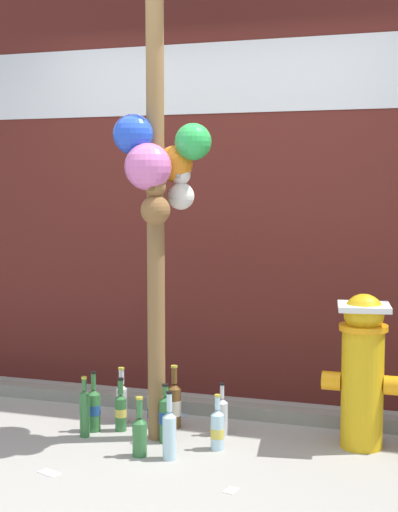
{
  "coord_description": "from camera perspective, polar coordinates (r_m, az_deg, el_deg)",
  "views": [
    {
      "loc": [
        1.4,
        -3.38,
        1.44
      ],
      "look_at": [
        0.16,
        0.52,
        1.05
      ],
      "focal_mm": 52.82,
      "sensor_mm": 36.0,
      "label": 1
    }
  ],
  "objects": [
    {
      "name": "bottle_2",
      "position": [
        4.6,
        -3.46,
        -11.34
      ],
      "size": [
        0.08,
        0.08,
        0.31
      ],
      "color": "#93CCE0",
      "rests_on": "ground_plane"
    },
    {
      "name": "bottle_3",
      "position": [
        4.52,
        -5.95,
        -11.54
      ],
      "size": [
        0.07,
        0.07,
        0.31
      ],
      "color": "#337038",
      "rests_on": "ground_plane"
    },
    {
      "name": "curb_strip",
      "position": [
        4.85,
        0.08,
        -11.34
      ],
      "size": [
        8.0,
        0.12,
        0.08
      ],
      "primitive_type": "cube",
      "color": "gray",
      "rests_on": "ground_plane"
    },
    {
      "name": "litter_2",
      "position": [
        3.72,
        2.42,
        -17.28
      ],
      "size": [
        0.06,
        0.09,
        0.01
      ],
      "primitive_type": "cube",
      "rotation": [
        0.0,
        0.0,
        1.43
      ],
      "color": "silver",
      "rests_on": "ground_plane"
    },
    {
      "name": "litter_0",
      "position": [
        3.99,
        -11.25,
        -15.79
      ],
      "size": [
        0.13,
        0.1,
        0.01
      ],
      "primitive_type": "cube",
      "rotation": [
        0.0,
        0.0,
        1.21
      ],
      "color": "silver",
      "rests_on": "ground_plane"
    },
    {
      "name": "bottle_0",
      "position": [
        4.43,
        1.75,
        -11.96
      ],
      "size": [
        0.07,
        0.07,
        0.31
      ],
      "color": "silver",
      "rests_on": "ground_plane"
    },
    {
      "name": "bottle_5",
      "position": [
        4.06,
        -2.26,
        -13.26
      ],
      "size": [
        0.07,
        0.07,
        0.36
      ],
      "color": "#B2DBEA",
      "rests_on": "ground_plane"
    },
    {
      "name": "bottle_4",
      "position": [
        4.53,
        -7.97,
        -11.38
      ],
      "size": [
        0.08,
        0.08,
        0.36
      ],
      "color": "#337038",
      "rests_on": "ground_plane"
    },
    {
      "name": "litter_1",
      "position": [
        4.82,
        -1.52,
        -11.91
      ],
      "size": [
        0.11,
        0.11,
        0.01
      ],
      "primitive_type": "cube",
      "rotation": [
        0.0,
        0.0,
        0.08
      ],
      "color": "#8C99B2",
      "rests_on": "ground_plane"
    },
    {
      "name": "bottle_10",
      "position": [
        4.11,
        -4.52,
        -13.29
      ],
      "size": [
        0.08,
        0.08,
        0.32
      ],
      "color": "#337038",
      "rests_on": "ground_plane"
    },
    {
      "name": "memorial_post",
      "position": [
        4.17,
        -3.23,
        8.43
      ],
      "size": [
        0.54,
        0.52,
        2.89
      ],
      "color": "olive",
      "rests_on": "ground_plane"
    },
    {
      "name": "building_wall",
      "position": [
        5.15,
        1.83,
        10.47
      ],
      "size": [
        10.0,
        0.21,
        3.78
      ],
      "color": "#561E19",
      "rests_on": "ground_plane"
    },
    {
      "name": "ground_plane",
      "position": [
        3.93,
        -4.73,
        -16.07
      ],
      "size": [
        14.0,
        14.0,
        0.0
      ],
      "primitive_type": "plane",
      "color": "#9E9B93"
    },
    {
      "name": "bottle_1",
      "position": [
        4.3,
        -2.55,
        -12.11
      ],
      "size": [
        0.07,
        0.07,
        0.33
      ],
      "color": "#337038",
      "rests_on": "ground_plane"
    },
    {
      "name": "bottle_9",
      "position": [
        4.55,
        -1.88,
        -11.15
      ],
      "size": [
        0.08,
        0.08,
        0.37
      ],
      "color": "brown",
      "rests_on": "ground_plane"
    },
    {
      "name": "bottle_8",
      "position": [
        4.2,
        1.39,
        -12.96
      ],
      "size": [
        0.08,
        0.08,
        0.31
      ],
      "color": "#B2DBEA",
      "rests_on": "ground_plane"
    },
    {
      "name": "fire_hydrant",
      "position": [
        4.24,
        12.29,
        -8.25
      ],
      "size": [
        0.44,
        0.31,
        0.85
      ],
      "color": "gold",
      "rests_on": "ground_plane"
    },
    {
      "name": "bottle_6",
      "position": [
        4.66,
        -5.88,
        -10.86
      ],
      "size": [
        0.07,
        0.07,
        0.34
      ],
      "color": "silver",
      "rests_on": "ground_plane"
    },
    {
      "name": "bottle_7",
      "position": [
        4.44,
        -8.66,
        -11.55
      ],
      "size": [
        0.06,
        0.06,
        0.35
      ],
      "color": "#337038",
      "rests_on": "ground_plane"
    }
  ]
}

